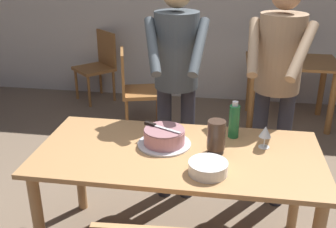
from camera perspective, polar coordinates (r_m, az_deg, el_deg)
The scene contains 12 objects.
main_dining_table at distance 2.52m, azimuth 1.44°, elevation -7.50°, with size 1.75×0.83×0.75m.
cake_on_platter at distance 2.52m, azimuth -0.54°, elevation -3.38°, with size 0.34×0.34×0.11m.
cake_knife at distance 2.53m, azimuth -1.87°, elevation -1.65°, with size 0.25×0.14×0.02m.
plate_stack at distance 2.23m, azimuth 5.75°, elevation -7.65°, with size 0.22×0.22×0.07m.
wine_glass_near at distance 2.54m, azimuth 13.75°, elevation -2.57°, with size 0.08×0.08×0.14m.
water_bottle at distance 2.63m, azimuth 9.44°, elevation -0.97°, with size 0.07×0.07×0.25m.
hurricane_lamp at distance 2.42m, azimuth 6.91°, elevation -3.25°, with size 0.11×0.11×0.21m.
person_cutting_cake at distance 2.93m, azimuth 1.21°, elevation 6.20°, with size 0.47×0.56×1.72m.
person_standing_beside at distance 2.95m, azimuth 15.41°, elevation 5.51°, with size 0.46×0.58×1.72m.
background_table at distance 4.74m, azimuth 17.09°, elevation 5.43°, with size 1.00×0.70×0.74m.
background_chair_0 at distance 5.37m, azimuth -9.87°, elevation 7.14°, with size 0.62×0.62×0.90m.
background_chair_1 at distance 4.39m, azimuth -4.71°, elevation 3.87°, with size 0.54×0.54×0.90m.
Camera 1 is at (0.28, -2.15, 1.91)m, focal length 42.62 mm.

